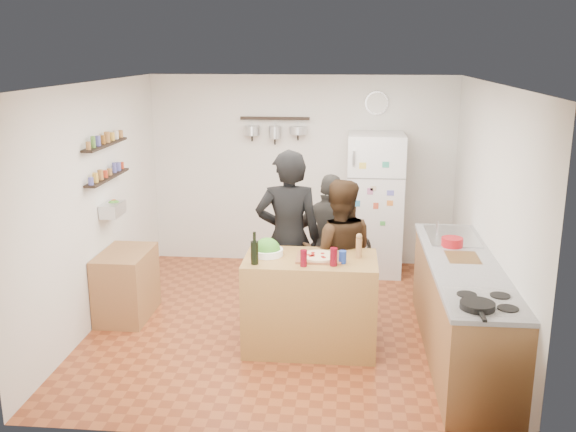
# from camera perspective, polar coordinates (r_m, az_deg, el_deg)

# --- Properties ---
(room_shell) EXTENTS (4.20, 4.20, 4.20)m
(room_shell) POSITION_cam_1_polar(r_m,az_deg,el_deg) (6.86, 0.23, 1.41)
(room_shell) COLOR brown
(room_shell) RESTS_ON ground
(prep_island) EXTENTS (1.25, 0.72, 0.91)m
(prep_island) POSITION_cam_1_polar(r_m,az_deg,el_deg) (6.21, 1.99, -7.74)
(prep_island) COLOR olive
(prep_island) RESTS_ON floor
(pizza_board) EXTENTS (0.42, 0.34, 0.02)m
(pizza_board) POSITION_cam_1_polar(r_m,az_deg,el_deg) (6.03, 2.78, -3.74)
(pizza_board) COLOR brown
(pizza_board) RESTS_ON prep_island
(pizza) EXTENTS (0.34, 0.34, 0.02)m
(pizza) POSITION_cam_1_polar(r_m,az_deg,el_deg) (6.02, 2.78, -3.57)
(pizza) COLOR beige
(pizza) RESTS_ON pizza_board
(salad_bowl) EXTENTS (0.31, 0.31, 0.06)m
(salad_bowl) POSITION_cam_1_polar(r_m,az_deg,el_deg) (6.13, -1.87, -3.22)
(salad_bowl) COLOR white
(salad_bowl) RESTS_ON prep_island
(wine_bottle) EXTENTS (0.07, 0.07, 0.21)m
(wine_bottle) POSITION_cam_1_polar(r_m,az_deg,el_deg) (5.86, -2.99, -3.28)
(wine_bottle) COLOR black
(wine_bottle) RESTS_ON prep_island
(wine_glass_near) EXTENTS (0.06, 0.06, 0.15)m
(wine_glass_near) POSITION_cam_1_polar(r_m,az_deg,el_deg) (5.80, 1.40, -3.77)
(wine_glass_near) COLOR #600815
(wine_glass_near) RESTS_ON prep_island
(wine_glass_far) EXTENTS (0.07, 0.07, 0.17)m
(wine_glass_far) POSITION_cam_1_polar(r_m,az_deg,el_deg) (5.83, 4.08, -3.65)
(wine_glass_far) COLOR #5C0713
(wine_glass_far) RESTS_ON prep_island
(pepper_mill) EXTENTS (0.06, 0.06, 0.19)m
(pepper_mill) POSITION_cam_1_polar(r_m,az_deg,el_deg) (6.06, 6.32, -2.86)
(pepper_mill) COLOR #9B6E41
(pepper_mill) RESTS_ON prep_island
(salt_canister) EXTENTS (0.07, 0.07, 0.12)m
(salt_canister) POSITION_cam_1_polar(r_m,az_deg,el_deg) (5.91, 4.87, -3.66)
(salt_canister) COLOR navy
(salt_canister) RESTS_ON prep_island
(person_left) EXTENTS (0.72, 0.51, 1.85)m
(person_left) POSITION_cam_1_polar(r_m,az_deg,el_deg) (6.60, 0.03, -2.01)
(person_left) COLOR black
(person_left) RESTS_ON floor
(person_center) EXTENTS (0.78, 0.62, 1.57)m
(person_center) POSITION_cam_1_polar(r_m,az_deg,el_deg) (6.56, 4.51, -3.47)
(person_center) COLOR black
(person_center) RESTS_ON floor
(person_back) EXTENTS (0.96, 0.58, 1.53)m
(person_back) POSITION_cam_1_polar(r_m,az_deg,el_deg) (7.02, 3.83, -2.42)
(person_back) COLOR #2F2D2A
(person_back) RESTS_ON floor
(counter_run) EXTENTS (0.63, 2.63, 0.90)m
(counter_run) POSITION_cam_1_polar(r_m,az_deg,el_deg) (6.28, 15.21, -8.07)
(counter_run) COLOR #9E7042
(counter_run) RESTS_ON floor
(stove_top) EXTENTS (0.60, 0.62, 0.02)m
(stove_top) POSITION_cam_1_polar(r_m,az_deg,el_deg) (5.25, 17.25, -7.40)
(stove_top) COLOR white
(stove_top) RESTS_ON counter_run
(skillet) EXTENTS (0.26, 0.26, 0.05)m
(skillet) POSITION_cam_1_polar(r_m,az_deg,el_deg) (5.08, 16.49, -7.64)
(skillet) COLOR black
(skillet) RESTS_ON stove_top
(sink) EXTENTS (0.50, 0.80, 0.03)m
(sink) POSITION_cam_1_polar(r_m,az_deg,el_deg) (6.92, 14.33, -1.80)
(sink) COLOR silver
(sink) RESTS_ON counter_run
(cutting_board) EXTENTS (0.30, 0.40, 0.02)m
(cutting_board) POSITION_cam_1_polar(r_m,az_deg,el_deg) (6.26, 15.27, -3.64)
(cutting_board) COLOR olive
(cutting_board) RESTS_ON counter_run
(red_bowl) EXTENTS (0.21, 0.21, 0.09)m
(red_bowl) POSITION_cam_1_polar(r_m,az_deg,el_deg) (6.56, 14.38, -2.26)
(red_bowl) COLOR #AD131C
(red_bowl) RESTS_ON counter_run
(fridge) EXTENTS (0.70, 0.68, 1.80)m
(fridge) POSITION_cam_1_polar(r_m,az_deg,el_deg) (8.24, 7.68, 1.05)
(fridge) COLOR white
(fridge) RESTS_ON floor
(wall_clock) EXTENTS (0.30, 0.03, 0.30)m
(wall_clock) POSITION_cam_1_polar(r_m,az_deg,el_deg) (8.37, 7.89, 9.92)
(wall_clock) COLOR silver
(wall_clock) RESTS_ON back_wall
(spice_shelf_lower) EXTENTS (0.12, 1.00, 0.02)m
(spice_shelf_lower) POSITION_cam_1_polar(r_m,az_deg,el_deg) (7.06, -15.74, 3.33)
(spice_shelf_lower) COLOR black
(spice_shelf_lower) RESTS_ON left_wall
(spice_shelf_upper) EXTENTS (0.12, 1.00, 0.02)m
(spice_shelf_upper) POSITION_cam_1_polar(r_m,az_deg,el_deg) (7.01, -15.93, 6.13)
(spice_shelf_upper) COLOR black
(spice_shelf_upper) RESTS_ON left_wall
(produce_basket) EXTENTS (0.18, 0.35, 0.14)m
(produce_basket) POSITION_cam_1_polar(r_m,az_deg,el_deg) (7.13, -15.32, 0.57)
(produce_basket) COLOR silver
(produce_basket) RESTS_ON left_wall
(side_table) EXTENTS (0.50, 0.80, 0.73)m
(side_table) POSITION_cam_1_polar(r_m,az_deg,el_deg) (7.15, -14.16, -5.91)
(side_table) COLOR #98643F
(side_table) RESTS_ON floor
(pot_rack) EXTENTS (0.90, 0.04, 0.04)m
(pot_rack) POSITION_cam_1_polar(r_m,az_deg,el_deg) (8.36, -1.18, 8.67)
(pot_rack) COLOR black
(pot_rack) RESTS_ON back_wall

